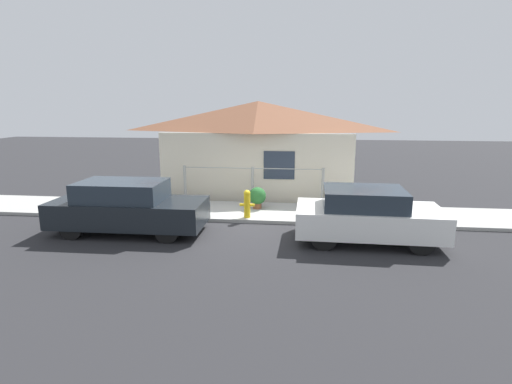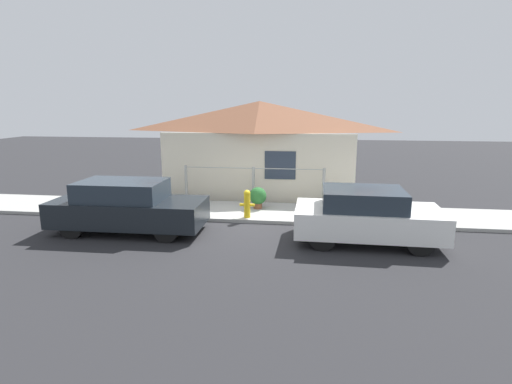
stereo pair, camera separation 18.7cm
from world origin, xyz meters
name	(u,v)px [view 1 (the left image)]	position (x,y,z in m)	size (l,w,h in m)	color
ground_plane	(244,223)	(0.00, 0.00, 0.00)	(60.00, 60.00, 0.00)	#262628
sidewalk	(249,212)	(0.00, 1.13, 0.05)	(24.00, 2.26, 0.11)	#9E9E99
house	(258,121)	(0.00, 3.70, 2.85)	(7.41, 2.23, 3.60)	beige
fence	(253,183)	(0.00, 2.11, 0.80)	(4.90, 0.10, 1.28)	#999993
car_left	(127,207)	(-3.04, -1.22, 0.72)	(4.18, 1.70, 1.44)	black
car_right	(367,215)	(3.37, -1.22, 0.70)	(3.69, 1.87, 1.39)	white
fire_hydrant	(247,203)	(0.06, 0.28, 0.55)	(0.45, 0.20, 0.85)	yellow
potted_plant_near_hydrant	(257,197)	(0.25, 1.40, 0.50)	(0.57, 0.57, 0.71)	brown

